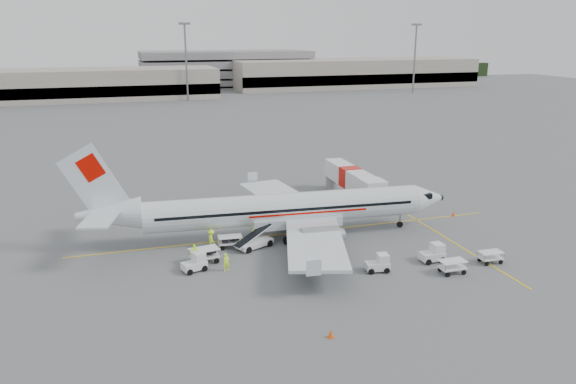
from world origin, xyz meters
name	(u,v)px	position (x,y,z in m)	size (l,w,h in m)	color
ground	(294,233)	(0.00, 0.00, 0.00)	(360.00, 360.00, 0.00)	#56595B
stripe_lead	(294,233)	(0.00, 0.00, 0.01)	(44.00, 0.20, 0.01)	yellow
stripe_cross	(459,246)	(14.00, -8.00, 0.01)	(0.20, 20.00, 0.01)	yellow
terminal_west	(27,86)	(-40.00, 130.00, 4.50)	(110.00, 22.00, 9.00)	gray
terminal_east	(353,73)	(70.00, 145.00, 5.00)	(90.00, 26.00, 10.00)	gray
parking_garage	(226,67)	(25.00, 160.00, 7.00)	(62.00, 24.00, 14.00)	slate
treeline	(155,77)	(0.00, 175.00, 3.00)	(300.00, 3.00, 6.00)	black
mast_center	(186,63)	(5.00, 118.00, 11.00)	(3.20, 1.20, 22.00)	slate
mast_east	(415,59)	(80.00, 118.00, 11.00)	(3.20, 1.20, 22.00)	slate
aircraft	(286,188)	(-1.07, -0.66, 4.99)	(36.23, 28.40, 9.99)	silver
jet_bridge	(350,184)	(10.11, 9.18, 2.00)	(2.86, 15.24, 4.00)	silver
belt_loader	(254,235)	(-4.77, -2.68, 1.28)	(4.71, 1.77, 2.55)	silver
tug_fore	(432,253)	(9.48, -10.62, 0.82)	(2.13, 1.22, 1.65)	silver
tug_mid	(377,263)	(3.89, -11.09, 0.77)	(2.00, 1.14, 1.54)	silver
tug_aft	(194,262)	(-10.99, -6.37, 0.78)	(2.03, 1.16, 1.57)	silver
cart_loaded_a	(230,242)	(-6.98, -2.00, 0.58)	(2.24, 1.32, 1.17)	silver
cart_loaded_b	(204,256)	(-9.88, -4.86, 0.67)	(2.55, 1.51, 1.33)	silver
cart_empty_a	(452,267)	(9.76, -13.34, 0.58)	(2.23, 1.32, 1.16)	silver
cart_empty_b	(490,257)	(14.24, -12.41, 0.53)	(2.04, 1.21, 1.06)	silver
cone_nose	(453,214)	(18.59, -0.03, 0.27)	(0.33, 0.33, 0.54)	#E95008
cone_port	(252,181)	(0.59, 20.04, 0.33)	(0.41, 0.41, 0.67)	#E95008
cone_stbd	(331,333)	(-3.86, -19.99, 0.32)	(0.39, 0.39, 0.64)	#E95008
crew_a	(226,262)	(-8.36, -7.20, 0.80)	(0.59, 0.38, 1.60)	#C7F924
crew_b	(255,234)	(-4.43, -1.50, 0.89)	(0.87, 0.67, 1.78)	#C7F924
crew_c	(211,239)	(-8.65, -1.50, 0.90)	(1.17, 0.67, 1.80)	#C7F924
crew_d	(195,255)	(-10.71, -5.00, 0.93)	(1.09, 0.45, 1.85)	#C7F924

